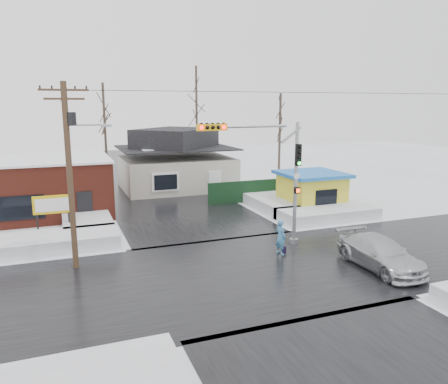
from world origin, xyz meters
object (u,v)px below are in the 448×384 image
object	(u,v)px
utility_pole	(71,165)
marquee_sign	(52,206)
traffic_signal	(271,168)
pedestrian	(281,237)
car	(380,254)
kiosk	(311,191)

from	to	relation	value
utility_pole	marquee_sign	distance (m)	6.87
traffic_signal	pedestrian	distance (m)	3.82
pedestrian	traffic_signal	bearing A→B (deg)	-16.49
car	kiosk	bearing A→B (deg)	74.55
traffic_signal	car	size ratio (longest dim) A/B	1.35
utility_pole	kiosk	bearing A→B (deg)	20.44
traffic_signal	marquee_sign	size ratio (longest dim) A/B	2.75
traffic_signal	marquee_sign	world-z (taller)	traffic_signal
utility_pole	marquee_sign	world-z (taller)	utility_pole
traffic_signal	car	bearing A→B (deg)	-53.85
pedestrian	kiosk	bearing A→B (deg)	-54.78
marquee_sign	car	bearing A→B (deg)	-37.26
utility_pole	kiosk	distance (m)	18.95
traffic_signal	pedestrian	bearing A→B (deg)	-92.10
marquee_sign	utility_pole	bearing A→B (deg)	-79.87
utility_pole	car	size ratio (longest dim) A/B	1.74
traffic_signal	pedestrian	xyz separation A→B (m)	(-0.05, -1.34, -3.58)
utility_pole	kiosk	xyz separation A→B (m)	(17.43, 6.49, -3.65)
utility_pole	car	bearing A→B (deg)	-21.25
traffic_signal	kiosk	bearing A→B (deg)	44.84
traffic_signal	car	xyz separation A→B (m)	(3.57, -4.88, -3.79)
utility_pole	pedestrian	world-z (taller)	utility_pole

